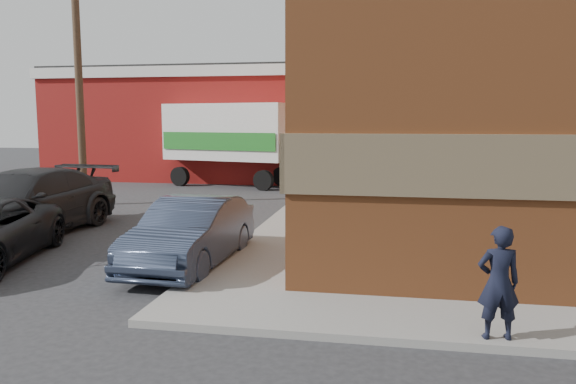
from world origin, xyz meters
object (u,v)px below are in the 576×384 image
at_px(brick_building, 575,63).
at_px(suv_b, 23,203).
at_px(utility_pole, 78,69).
at_px(sedan, 191,233).
at_px(warehouse, 218,123).
at_px(box_truck, 245,139).
at_px(man, 498,283).

xyz_separation_m(brick_building, suv_b, (-14.69, -5.16, -3.82)).
height_order(utility_pole, sedan, utility_pole).
bearing_deg(sedan, warehouse, 107.65).
height_order(sedan, box_truck, box_truck).
distance_m(brick_building, sedan, 12.47).
xyz_separation_m(utility_pole, man, (12.17, -10.55, -3.86)).
xyz_separation_m(brick_building, warehouse, (-14.50, 11.00, -1.87)).
relative_size(brick_building, utility_pole, 2.03).
relative_size(warehouse, utility_pole, 1.81).
bearing_deg(sedan, brick_building, 39.92).
bearing_deg(suv_b, sedan, -16.25).
relative_size(brick_building, warehouse, 1.12).
bearing_deg(man, sedan, -38.54).
distance_m(brick_building, box_truck, 13.67).
height_order(man, box_truck, box_truck).
bearing_deg(utility_pole, box_truck, 56.79).
relative_size(utility_pole, suv_b, 1.52).
xyz_separation_m(man, suv_b, (-10.87, 5.39, -0.03)).
distance_m(brick_building, man, 11.84).
bearing_deg(warehouse, box_truck, -59.34).
bearing_deg(box_truck, brick_building, -15.62).
bearing_deg(utility_pole, man, -40.93).
bearing_deg(utility_pole, warehouse, 82.23).
relative_size(warehouse, sedan, 3.81).
distance_m(warehouse, suv_b, 16.28).
height_order(warehouse, utility_pole, utility_pole).
height_order(brick_building, warehouse, brick_building).
relative_size(brick_building, suv_b, 3.08).
height_order(brick_building, utility_pole, brick_building).
relative_size(sedan, box_truck, 0.54).
distance_m(brick_building, utility_pole, 16.00).
bearing_deg(brick_building, sedan, -141.87).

